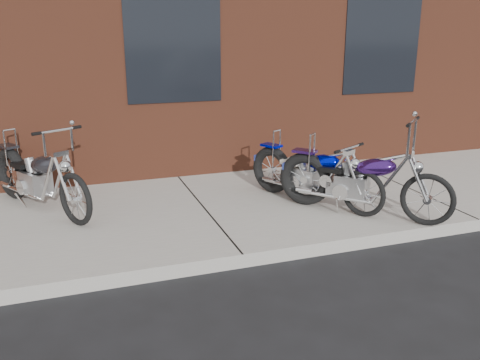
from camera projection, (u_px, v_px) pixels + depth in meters
name	position (u px, v px, depth m)	size (l,w,h in m)	color
ground	(243.00, 268.00, 5.16)	(120.00, 120.00, 0.00)	black
sidewalk	(204.00, 213.00, 6.50)	(22.00, 3.00, 0.15)	#9D978E
chopper_purple	(358.00, 183.00, 6.16)	(1.52, 1.68, 1.21)	black
chopper_blue	(311.00, 176.00, 6.57)	(1.05, 1.83, 0.88)	black
chopper_third	(38.00, 180.00, 6.30)	(1.18, 1.93, 1.10)	black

